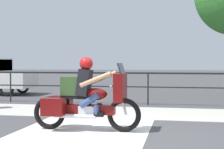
# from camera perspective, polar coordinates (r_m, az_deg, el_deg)

# --- Properties ---
(ground_plane) EXTENTS (120.00, 120.00, 0.00)m
(ground_plane) POSITION_cam_1_polar(r_m,az_deg,el_deg) (6.71, 2.05, -10.59)
(ground_plane) COLOR #424244
(sidewalk_band) EXTENTS (44.00, 2.40, 0.01)m
(sidewalk_band) POSITION_cam_1_polar(r_m,az_deg,el_deg) (10.03, 5.06, -6.35)
(sidewalk_band) COLOR #B7B2A8
(sidewalk_band) RESTS_ON ground
(crosswalk_band) EXTENTS (2.77, 6.00, 0.01)m
(crosswalk_band) POSITION_cam_1_polar(r_m,az_deg,el_deg) (6.73, -6.49, -10.52)
(crosswalk_band) COLOR silver
(crosswalk_band) RESTS_ON ground
(fence_railing) EXTENTS (36.00, 0.05, 1.12)m
(fence_railing) POSITION_cam_1_polar(r_m,az_deg,el_deg) (11.82, 6.01, -0.79)
(fence_railing) COLOR black
(fence_railing) RESTS_ON ground
(motorcycle) EXTENTS (2.37, 0.76, 1.59)m
(motorcycle) POSITION_cam_1_polar(r_m,az_deg,el_deg) (7.38, -4.48, -3.90)
(motorcycle) COLOR black
(motorcycle) RESTS_ON ground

